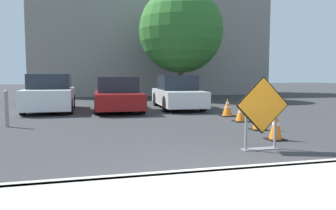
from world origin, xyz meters
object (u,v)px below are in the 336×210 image
object	(u,v)px
traffic_cone_nearest	(276,124)
traffic_cone_second	(258,115)
traffic_cone_third	(241,112)
parked_car_nearest	(50,94)
road_closed_sign	(262,111)
parked_car_second	(118,95)
parked_car_third	(177,93)
traffic_cone_fourth	(228,108)
bollard_nearest	(6,108)

from	to	relation	value
traffic_cone_nearest	traffic_cone_second	xyz separation A→B (m)	(0.33, 1.37, 0.03)
traffic_cone_second	traffic_cone_third	world-z (taller)	traffic_cone_second
parked_car_nearest	traffic_cone_third	bearing A→B (deg)	142.56
road_closed_sign	parked_car_second	world-z (taller)	road_closed_sign
traffic_cone_nearest	traffic_cone_second	bearing A→B (deg)	76.40
parked_car_second	parked_car_third	size ratio (longest dim) A/B	0.90
road_closed_sign	traffic_cone_fourth	distance (m)	5.50
parked_car_third	traffic_cone_nearest	bearing A→B (deg)	94.94
parked_car_nearest	bollard_nearest	bearing A→B (deg)	79.87
traffic_cone_third	parked_car_second	size ratio (longest dim) A/B	0.15
traffic_cone_second	parked_car_nearest	size ratio (longest dim) A/B	0.20
parked_car_third	bollard_nearest	distance (m)	7.49
traffic_cone_second	parked_car_second	distance (m)	6.70
road_closed_sign	traffic_cone_nearest	distance (m)	1.26
traffic_cone_third	bollard_nearest	size ratio (longest dim) A/B	0.58
traffic_cone_nearest	parked_car_nearest	world-z (taller)	parked_car_nearest
traffic_cone_fourth	traffic_cone_second	bearing A→B (deg)	-98.92
traffic_cone_third	traffic_cone_fourth	xyz separation A→B (m)	(0.18, 1.41, 0.02)
traffic_cone_third	parked_car_nearest	bearing A→B (deg)	142.30
traffic_cone_second	parked_car_nearest	xyz separation A→B (m)	(-5.98, 6.47, 0.30)
traffic_cone_fourth	parked_car_third	world-z (taller)	parked_car_third
traffic_cone_third	road_closed_sign	bearing A→B (deg)	-111.06
traffic_cone_third	bollard_nearest	distance (m)	7.09
traffic_cone_second	parked_car_third	bearing A→B (deg)	94.43
traffic_cone_second	parked_car_second	size ratio (longest dim) A/B	0.19
traffic_cone_third	parked_car_third	world-z (taller)	parked_car_third
traffic_cone_fourth	bollard_nearest	bearing A→B (deg)	-173.80
parked_car_second	traffic_cone_second	bearing A→B (deg)	120.69
road_closed_sign	traffic_cone_second	distance (m)	2.53
parked_car_nearest	bollard_nearest	size ratio (longest dim) A/B	3.81
parked_car_second	traffic_cone_third	bearing A→B (deg)	131.56
traffic_cone_fourth	parked_car_second	xyz separation A→B (m)	(-3.71, 2.83, 0.34)
road_closed_sign	traffic_cone_fourth	world-z (taller)	road_closed_sign
traffic_cone_third	traffic_cone_fourth	distance (m)	1.42
traffic_cone_second	parked_car_third	world-z (taller)	parked_car_third
traffic_cone_fourth	parked_car_nearest	xyz separation A→B (m)	(-6.46, 3.44, 0.38)
traffic_cone_second	road_closed_sign	bearing A→B (deg)	-118.02
traffic_cone_nearest	bollard_nearest	bearing A→B (deg)	150.67
parked_car_nearest	traffic_cone_fourth	bearing A→B (deg)	152.20
road_closed_sign	traffic_cone_second	xyz separation A→B (m)	(1.17, 2.21, -0.38)
traffic_cone_second	parked_car_nearest	distance (m)	8.81
traffic_cone_second	traffic_cone_third	size ratio (longest dim) A/B	1.33
traffic_cone_second	traffic_cone_nearest	bearing A→B (deg)	-103.60
traffic_cone_fourth	bollard_nearest	xyz separation A→B (m)	(-7.23, -0.79, 0.24)
traffic_cone_third	traffic_cone_fourth	world-z (taller)	traffic_cone_fourth
parked_car_second	parked_car_nearest	bearing A→B (deg)	-10.76
road_closed_sign	parked_car_third	xyz separation A→B (m)	(0.68, 8.56, -0.10)
road_closed_sign	traffic_cone_nearest	size ratio (longest dim) A/B	1.96
road_closed_sign	traffic_cone_fourth	size ratio (longest dim) A/B	2.23
traffic_cone_fourth	parked_car_nearest	world-z (taller)	parked_car_nearest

